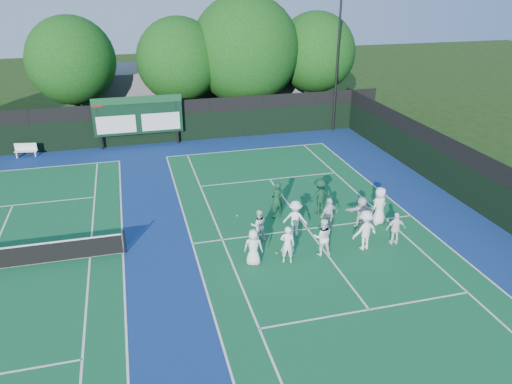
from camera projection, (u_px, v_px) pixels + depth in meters
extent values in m
plane|color=#1A320D|center=(315.00, 239.00, 22.77)|extent=(120.00, 120.00, 0.00)
cube|color=navy|center=(181.00, 245.00, 22.24)|extent=(34.00, 32.00, 0.01)
cube|color=#12582F|center=(307.00, 229.00, 23.65)|extent=(10.97, 23.77, 0.00)
cube|color=silver|center=(247.00, 150.00, 34.15)|extent=(10.97, 0.08, 0.00)
cube|color=silver|center=(192.00, 244.00, 22.36)|extent=(0.08, 23.77, 0.00)
cube|color=silver|center=(411.00, 216.00, 24.93)|extent=(0.08, 23.77, 0.00)
cube|color=silver|center=(222.00, 240.00, 22.68)|extent=(0.08, 23.77, 0.00)
cube|color=silver|center=(386.00, 219.00, 24.61)|extent=(0.08, 23.77, 0.00)
cube|color=silver|center=(369.00, 310.00, 17.99)|extent=(8.23, 0.08, 0.00)
cube|color=silver|center=(270.00, 179.00, 29.30)|extent=(8.23, 0.08, 0.00)
cube|color=silver|center=(307.00, 229.00, 23.64)|extent=(0.08, 12.80, 0.00)
cube|color=silver|center=(28.00, 169.00, 30.87)|extent=(10.97, 0.08, 0.00)
cube|color=silver|center=(123.00, 253.00, 21.65)|extent=(0.08, 23.77, 0.00)
cube|color=silver|center=(90.00, 257.00, 21.33)|extent=(0.08, 23.77, 0.00)
cube|color=silver|center=(13.00, 205.00, 26.02)|extent=(8.23, 0.08, 0.00)
cube|color=black|center=(154.00, 130.00, 35.10)|extent=(34.00, 0.08, 2.00)
cube|color=black|center=(152.00, 109.00, 34.50)|extent=(34.00, 0.05, 1.00)
cube|color=black|center=(475.00, 190.00, 25.36)|extent=(0.08, 32.00, 2.00)
cube|color=black|center=(480.00, 163.00, 24.75)|extent=(0.05, 32.00, 1.00)
cylinder|color=black|center=(99.00, 125.00, 33.60)|extent=(0.16, 0.16, 3.50)
cylinder|color=black|center=(177.00, 119.00, 34.82)|extent=(0.16, 0.16, 3.50)
cube|color=black|center=(138.00, 116.00, 34.03)|extent=(6.00, 0.15, 2.60)
cube|color=#124122|center=(137.00, 100.00, 33.50)|extent=(6.00, 0.05, 0.50)
cube|color=silver|center=(116.00, 125.00, 33.79)|extent=(2.60, 0.04, 1.20)
cube|color=silver|center=(161.00, 122.00, 34.50)|extent=(2.60, 0.04, 1.20)
cube|color=maroon|center=(97.00, 104.00, 32.93)|extent=(0.70, 0.04, 0.50)
cube|color=slate|center=(193.00, 89.00, 42.71)|extent=(18.00, 6.00, 4.00)
cylinder|color=black|center=(337.00, 64.00, 36.39)|extent=(0.16, 0.16, 10.00)
cylinder|color=black|center=(124.00, 241.00, 21.46)|extent=(0.10, 0.10, 1.10)
cube|color=white|center=(26.00, 151.00, 32.76)|extent=(1.46, 0.62, 0.06)
cube|color=white|center=(26.00, 147.00, 32.78)|extent=(1.41, 0.31, 0.47)
cube|color=white|center=(17.00, 155.00, 32.71)|extent=(0.11, 0.34, 0.38)
cube|color=white|center=(36.00, 153.00, 32.98)|extent=(0.11, 0.34, 0.38)
cylinder|color=black|center=(79.00, 114.00, 36.76)|extent=(0.44, 0.44, 3.13)
sphere|color=#0D3C0E|center=(71.00, 61.00, 35.19)|extent=(6.20, 6.20, 6.20)
sphere|color=#0D3C0E|center=(81.00, 68.00, 35.85)|extent=(4.34, 4.34, 4.34)
cylinder|color=black|center=(182.00, 110.00, 38.59)|extent=(0.44, 0.44, 2.85)
sphere|color=#0D3C0E|center=(179.00, 60.00, 37.07)|extent=(6.26, 6.26, 6.26)
sphere|color=#0D3C0E|center=(187.00, 67.00, 37.73)|extent=(4.38, 4.38, 4.38)
cylinder|color=black|center=(246.00, 107.00, 39.83)|extent=(0.44, 0.44, 2.64)
sphere|color=#0D3C0E|center=(245.00, 50.00, 38.04)|extent=(8.28, 8.28, 8.28)
sphere|color=#0D3C0E|center=(252.00, 60.00, 38.78)|extent=(5.80, 5.80, 5.80)
cylinder|color=black|center=(313.00, 100.00, 41.11)|extent=(0.44, 0.44, 2.99)
sphere|color=#0D3C0E|center=(315.00, 52.00, 39.55)|extent=(6.29, 6.29, 6.29)
sphere|color=#0D3C0E|center=(321.00, 59.00, 40.21)|extent=(4.41, 4.41, 4.41)
sphere|color=yellow|center=(277.00, 253.00, 21.57)|extent=(0.07, 0.07, 0.07)
sphere|color=yellow|center=(307.00, 212.00, 25.25)|extent=(0.07, 0.07, 0.07)
sphere|color=yellow|center=(237.00, 215.00, 24.90)|extent=(0.07, 0.07, 0.07)
sphere|color=yellow|center=(304.00, 196.00, 27.11)|extent=(0.07, 0.07, 0.07)
sphere|color=yellow|center=(377.00, 222.00, 24.29)|extent=(0.07, 0.07, 0.07)
imported|color=white|center=(253.00, 247.00, 20.51)|extent=(0.90, 0.73, 1.60)
imported|color=white|center=(287.00, 244.00, 20.64)|extent=(0.71, 0.57, 1.68)
imported|color=white|center=(323.00, 237.00, 21.23)|extent=(0.94, 0.80, 1.68)
imported|color=white|center=(365.00, 230.00, 21.64)|extent=(1.29, 0.88, 1.83)
imported|color=white|center=(396.00, 228.00, 22.09)|extent=(0.93, 0.45, 1.53)
imported|color=silver|center=(259.00, 225.00, 22.41)|extent=(0.78, 0.63, 1.50)
imported|color=white|center=(295.00, 218.00, 22.79)|extent=(1.28, 1.04, 1.72)
imported|color=white|center=(329.00, 215.00, 23.18)|extent=(1.07, 0.71, 1.68)
imported|color=silver|center=(361.00, 212.00, 23.59)|extent=(1.51, 0.69, 1.56)
imported|color=white|center=(379.00, 206.00, 23.82)|extent=(1.08, 0.90, 1.88)
imported|color=#103C24|center=(277.00, 200.00, 24.39)|extent=(0.79, 0.62, 1.90)
imported|color=#0E3520|center=(320.00, 196.00, 24.86)|extent=(1.31, 0.91, 1.86)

